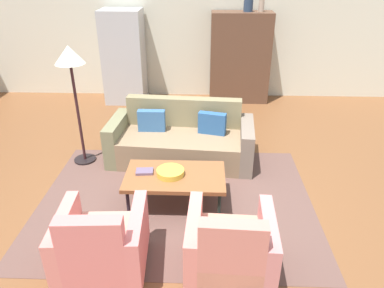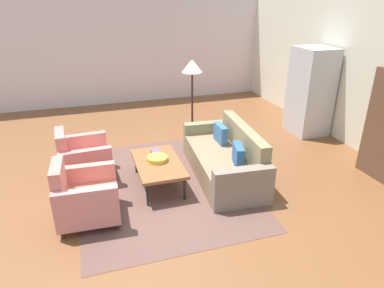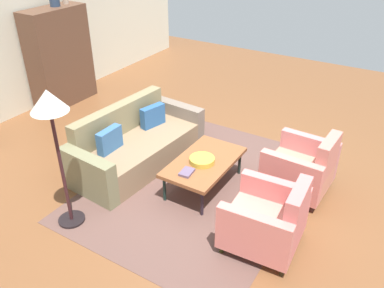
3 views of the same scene
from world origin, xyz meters
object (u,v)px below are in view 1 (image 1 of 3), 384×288
object	(u,v)px
fruit_bowl	(170,172)
vase_round	(261,5)
floor_lamp	(71,66)
couch	(182,140)
armchair_right	(230,251)
coffee_table	(175,177)
refrigerator	(124,57)
armchair_left	(101,247)
book_stack	(145,171)
cabinet	(240,58)
vase_tall	(248,5)

from	to	relation	value
fruit_bowl	vase_round	bearing A→B (deg)	68.82
fruit_bowl	floor_lamp	size ratio (longest dim) A/B	0.19
couch	armchair_right	world-z (taller)	armchair_right
couch	coffee_table	bearing A→B (deg)	94.00
fruit_bowl	refrigerator	world-z (taller)	refrigerator
coffee_table	armchair_left	distance (m)	1.31
couch	armchair_left	bearing A→B (deg)	79.94
couch	floor_lamp	world-z (taller)	floor_lamp
armchair_right	refrigerator	bearing A→B (deg)	114.15
couch	book_stack	world-z (taller)	couch
fruit_bowl	couch	bearing A→B (deg)	87.09
couch	vase_round	world-z (taller)	vase_round
couch	refrigerator	world-z (taller)	refrigerator
vase_round	floor_lamp	world-z (taller)	vase_round
book_stack	floor_lamp	xyz separation A→B (m)	(-1.08, 0.99, 1.01)
cabinet	refrigerator	size ratio (longest dim) A/B	0.97
couch	armchair_left	size ratio (longest dim) A/B	2.46
fruit_bowl	refrigerator	distance (m)	3.89
armchair_right	coffee_table	bearing A→B (deg)	119.61
floor_lamp	cabinet	bearing A→B (deg)	47.49
couch	vase_round	distance (m)	3.34
vase_tall	floor_lamp	bearing A→B (deg)	-133.68
book_stack	vase_tall	distance (m)	4.27
book_stack	refrigerator	distance (m)	3.76
book_stack	refrigerator	xyz separation A→B (m)	(-0.94, 3.61, 0.49)
fruit_bowl	floor_lamp	distance (m)	2.00
couch	book_stack	distance (m)	1.22
armchair_right	book_stack	size ratio (longest dim) A/B	4.04
cabinet	vase_round	distance (m)	1.08
armchair_right	vase_tall	size ratio (longest dim) A/B	3.79
armchair_right	refrigerator	xyz separation A→B (m)	(-1.91, 4.81, 0.58)
armchair_left	floor_lamp	distance (m)	2.60
couch	cabinet	size ratio (longest dim) A/B	1.20
armchair_left	refrigerator	size ratio (longest dim) A/B	0.48
fruit_bowl	book_stack	bearing A→B (deg)	173.13
cabinet	vase_round	size ratio (longest dim) A/B	7.24
armchair_right	fruit_bowl	distance (m)	1.34
armchair_left	refrigerator	xyz separation A→B (m)	(-0.72, 4.81, 0.58)
coffee_table	armchair_left	size ratio (longest dim) A/B	1.36
armchair_right	book_stack	distance (m)	1.55
vase_round	armchair_left	bearing A→B (deg)	-112.09
refrigerator	vase_round	bearing A→B (deg)	2.11
couch	cabinet	bearing A→B (deg)	-107.78
couch	armchair_right	distance (m)	2.43
couch	book_stack	xyz separation A→B (m)	(-0.38, -1.15, 0.15)
coffee_table	fruit_bowl	distance (m)	0.09
coffee_table	fruit_bowl	bearing A→B (deg)	-180.00
coffee_table	book_stack	bearing A→B (deg)	174.12
armchair_left	vase_tall	distance (m)	5.44
couch	vase_round	size ratio (longest dim) A/B	8.69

